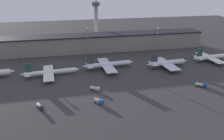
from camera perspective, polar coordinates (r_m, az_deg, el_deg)
The scene contains 14 objects.
ground at distance 145.84m, azimuth -1.78°, elevation -5.75°, with size 600.00×600.00×0.00m, color #383538.
terminal_building at distance 229.56m, azimuth -5.91°, elevation 7.05°, with size 242.30×21.97×17.69m.
airplane_1 at distance 175.15m, azimuth -15.84°, elevation -0.58°, with size 45.33×33.67×11.78m.
airplane_2 at distance 182.62m, azimuth -1.01°, elevation 1.42°, with size 45.24×36.48×14.48m.
airplane_3 at distance 190.98m, azimuth 14.18°, elevation 1.76°, with size 38.97×33.56×12.60m.
airplane_4 at distance 220.76m, azimuth 24.42°, elevation 3.07°, with size 39.37×32.94×12.91m.
service_vehicle_2 at distance 147.14m, azimuth -4.53°, elevation -4.81°, with size 6.59×5.72×2.83m.
service_vehicle_3 at distance 163.93m, azimuth 22.24°, elevation -3.54°, with size 7.54×5.89×3.02m.
service_vehicle_4 at distance 133.70m, azimuth -18.37°, elevation -8.94°, with size 4.69×6.23×2.96m.
service_vehicle_5 at distance 132.17m, azimuth -3.49°, elevation -8.05°, with size 5.95×6.19×3.09m.
lamp_post_0 at distance 218.68m, azimuth -24.20°, elevation 5.66°, with size 1.80×1.80×20.49m.
lamp_post_1 at distance 213.03m, azimuth -6.32°, elevation 8.26°, with size 1.80×1.80×28.10m.
lamp_post_2 at distance 231.01m, azimuth 11.87°, elevation 8.66°, with size 1.80×1.80×25.54m.
control_tower at distance 255.35m, azimuth -4.17°, elevation 13.17°, with size 9.00×9.00×49.78m.
Camera 1 is at (-21.64, -127.10, 68.17)m, focal length 35.00 mm.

